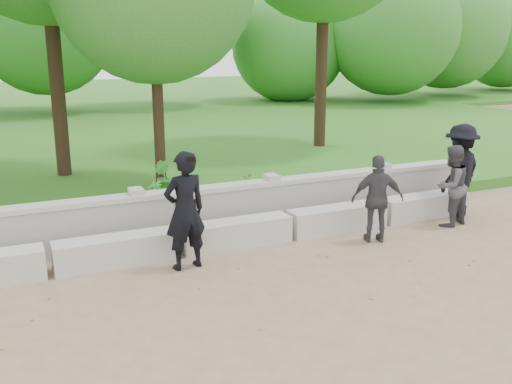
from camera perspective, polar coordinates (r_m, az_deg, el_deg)
ground at (r=7.74m, az=-3.39°, el=-10.83°), size 80.00×80.00×0.00m
lawn at (r=20.93m, az=-17.52°, el=5.14°), size 40.00×22.00×0.25m
concrete_bench at (r=9.32m, az=-7.67°, el=-4.93°), size 11.90×0.45×0.45m
parapet_wall at (r=9.89m, az=-8.92°, el=-2.37°), size 12.50×0.35×0.90m
man_main at (r=8.57m, az=-7.13°, el=-1.87°), size 0.72×0.65×1.81m
visitor_left at (r=11.19m, az=18.92°, el=0.60°), size 0.85×0.73×1.53m
visitor_mid at (r=11.83m, az=19.71°, el=2.02°), size 1.35×1.06×1.84m
visitor_right at (r=9.92m, az=12.05°, el=-0.69°), size 0.96×0.68×1.52m
shrub_b at (r=12.29m, az=-9.34°, el=1.53°), size 0.42×0.45×0.66m
shrub_c at (r=11.45m, az=-0.17°, el=0.38°), size 0.53×0.48×0.51m
shrub_d at (r=10.72m, az=-10.16°, el=-0.55°), size 0.42×0.44×0.62m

